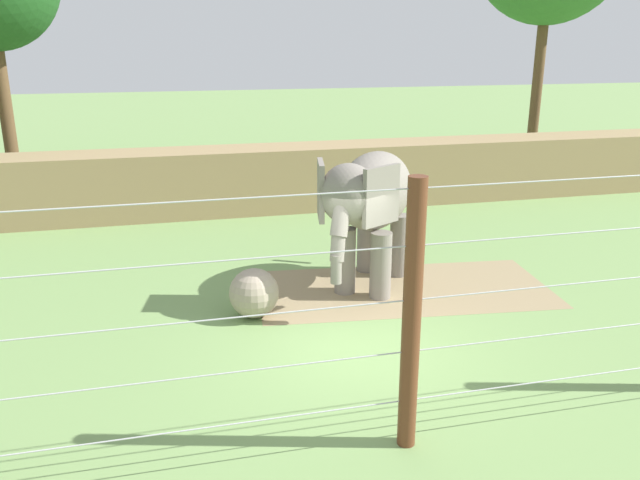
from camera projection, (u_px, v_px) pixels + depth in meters
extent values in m
plane|color=#759956|center=(358.00, 346.00, 11.71)|extent=(120.00, 120.00, 0.00)
cube|color=#937F5B|center=(404.00, 289.00, 14.38)|extent=(6.77, 3.78, 0.01)
cube|color=#997F56|center=(267.00, 179.00, 20.76)|extent=(36.00, 1.80, 2.04)
cylinder|color=gray|center=(381.00, 265.00, 13.69)|extent=(0.46, 0.46, 1.47)
cylinder|color=gray|center=(345.00, 261.00, 13.99)|extent=(0.46, 0.46, 1.47)
cylinder|color=gray|center=(399.00, 245.00, 15.02)|extent=(0.46, 0.46, 1.47)
cylinder|color=gray|center=(367.00, 241.00, 15.31)|extent=(0.46, 0.46, 1.47)
ellipsoid|color=gray|center=(375.00, 190.00, 14.06)|extent=(2.80, 3.07, 1.68)
ellipsoid|color=gray|center=(349.00, 194.00, 12.46)|extent=(1.55, 1.52, 1.21)
cube|color=gray|center=(381.00, 196.00, 12.33)|extent=(0.88, 0.55, 1.15)
cube|color=gray|center=(321.00, 190.00, 12.78)|extent=(0.28, 0.95, 1.15)
cylinder|color=gray|center=(340.00, 221.00, 12.20)|extent=(0.57, 0.61, 0.66)
cylinder|color=gray|center=(338.00, 246.00, 12.23)|extent=(0.44, 0.46, 0.62)
cylinder|color=gray|center=(336.00, 269.00, 12.28)|extent=(0.30, 0.30, 0.58)
cylinder|color=gray|center=(394.00, 181.00, 15.44)|extent=(0.27, 0.32, 0.84)
sphere|color=gray|center=(254.00, 293.00, 12.82)|extent=(1.00, 1.00, 1.00)
cylinder|color=brown|center=(412.00, 319.00, 8.34)|extent=(0.25, 0.25, 3.78)
cylinder|color=#B7B7BC|center=(422.00, 398.00, 8.76)|extent=(12.56, 0.02, 0.02)
cylinder|color=#B7B7BC|center=(425.00, 350.00, 8.53)|extent=(12.56, 0.02, 0.02)
cylinder|color=#B7B7BC|center=(428.00, 298.00, 8.31)|extent=(12.56, 0.02, 0.02)
cylinder|color=#B7B7BC|center=(431.00, 244.00, 8.09)|extent=(12.56, 0.02, 0.02)
cylinder|color=#B7B7BC|center=(434.00, 187.00, 7.87)|extent=(12.56, 0.02, 0.02)
cylinder|color=brown|center=(537.00, 90.00, 27.15)|extent=(0.44, 0.44, 6.48)
cylinder|color=brown|center=(7.00, 120.00, 21.75)|extent=(0.44, 0.44, 5.38)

